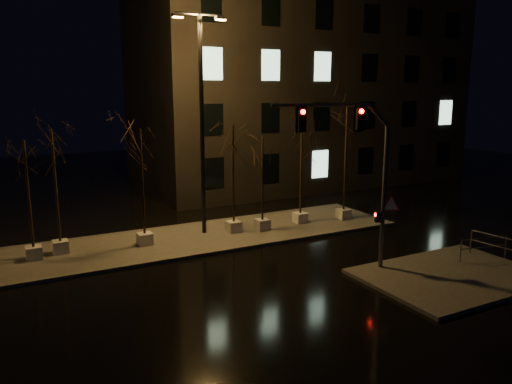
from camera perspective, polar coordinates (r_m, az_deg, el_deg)
ground at (r=19.59m, az=-1.54°, el=-10.20°), size 90.00×90.00×0.00m
median at (r=24.79m, az=-7.76°, el=-5.39°), size 22.00×5.00×0.15m
sidewalk_corner at (r=21.41m, az=21.49°, el=-8.90°), size 7.00×5.00×0.15m
building at (r=40.79m, az=4.90°, el=11.89°), size 25.00×12.00×15.00m
tree_0 at (r=22.75m, az=-24.81°, el=2.58°), size 1.80×1.80×5.24m
tree_1 at (r=23.15m, az=-22.15°, el=3.65°), size 1.80×1.80×5.62m
tree_2 at (r=23.23m, az=-13.01°, el=4.10°), size 1.80×1.80×5.55m
tree_3 at (r=24.79m, az=-2.63°, el=4.85°), size 1.80×1.80×5.55m
tree_4 at (r=25.19m, az=0.75°, el=3.95°), size 1.80×1.80×4.97m
tree_5 at (r=26.68m, az=5.22°, el=5.21°), size 1.80×1.80×5.50m
tree_6 at (r=27.76m, az=10.30°, el=6.90°), size 1.80×1.80×6.51m
traffic_signal_mast at (r=19.88m, az=11.80°, el=3.35°), size 5.21×1.69×6.63m
streetlight_main at (r=24.62m, az=-6.23°, el=9.25°), size 2.66×0.38×10.65m
guard_rail_a at (r=23.39m, az=24.60°, el=-5.55°), size 2.27×0.53×1.00m
guard_rail_b at (r=23.68m, az=25.67°, el=-5.36°), size 0.38×2.22×1.06m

